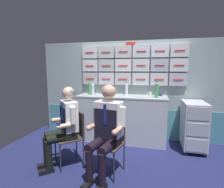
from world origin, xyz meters
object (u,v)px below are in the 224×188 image
folding_chair_left (74,132)px  coffee_cup_white (160,94)px  folding_chair_right (111,137)px  crew_member_right (106,126)px  crew_member_left (64,123)px  service_trolley (193,125)px  sparkling_bottle_green (93,89)px

folding_chair_left → coffee_cup_white: (1.38, 1.24, 0.48)m
folding_chair_right → coffee_cup_white: 1.58m
crew_member_right → folding_chair_left: bearing=159.5°
crew_member_left → crew_member_right: size_ratio=0.96×
crew_member_left → folding_chair_left: bearing=42.7°
crew_member_left → coffee_cup_white: 2.04m
crew_member_right → crew_member_left: bearing=171.0°
service_trolley → folding_chair_left: size_ratio=1.09×
crew_member_left → coffee_cup_white: bearing=41.9°
crew_member_right → coffee_cup_white: bearing=61.7°
folding_chair_left → crew_member_left: 0.23m
folding_chair_right → sparkling_bottle_green: bearing=121.4°
coffee_cup_white → folding_chair_left: bearing=-138.2°
folding_chair_left → folding_chair_right: bearing=-6.3°
crew_member_left → folding_chair_right: (0.75, 0.04, -0.17)m
service_trolley → folding_chair_right: size_ratio=1.09×
service_trolley → sparkling_bottle_green: size_ratio=3.44×
crew_member_left → sparkling_bottle_green: 1.21m
service_trolley → sparkling_bottle_green: bearing=178.0°
coffee_cup_white → sparkling_bottle_green: bearing=-171.3°
folding_chair_left → crew_member_left: size_ratio=0.68×
service_trolley → folding_chair_right: (-1.37, -1.02, 0.03)m
service_trolley → sparkling_bottle_green: sparkling_bottle_green is taller
sparkling_bottle_green → coffee_cup_white: size_ratio=3.67×
crew_member_left → service_trolley: bearing=26.6°
crew_member_left → crew_member_right: crew_member_right is taller
crew_member_left → sparkling_bottle_green: crew_member_left is taller
sparkling_bottle_green → coffee_cup_white: (1.41, 0.22, -0.10)m
folding_chair_right → sparkling_bottle_green: size_ratio=3.17×
service_trolley → coffee_cup_white: 0.86m
folding_chair_right → sparkling_bottle_green: (-0.66, 1.09, 0.58)m
sparkling_bottle_green → service_trolley: bearing=-2.0°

